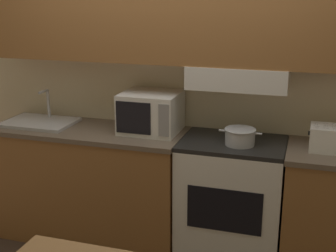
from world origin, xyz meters
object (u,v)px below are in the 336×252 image
at_px(microwave, 151,112).
at_px(sink_basin, 40,122).
at_px(stove_range, 231,201).
at_px(toaster, 329,138).
at_px(cooking_pot, 240,136).

relative_size(microwave, sink_basin, 0.77).
distance_m(stove_range, sink_basin, 1.61).
bearing_deg(toaster, stove_range, 179.97).
distance_m(microwave, toaster, 1.26).
height_order(stove_range, cooking_pot, cooking_pot).
height_order(stove_range, toaster, toaster).
distance_m(cooking_pot, toaster, 0.58).
bearing_deg(toaster, sink_basin, -179.79).
bearing_deg(stove_range, sink_basin, -179.70).
distance_m(microwave, sink_basin, 0.92).
relative_size(stove_range, cooking_pot, 3.10).
relative_size(stove_range, toaster, 3.51).
relative_size(cooking_pot, sink_basin, 0.54).
distance_m(toaster, sink_basin, 2.17).
relative_size(cooking_pot, toaster, 1.13).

